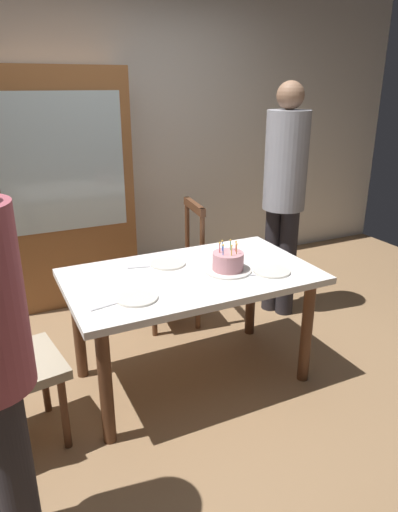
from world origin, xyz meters
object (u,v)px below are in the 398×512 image
person_guest (284,188)px  plate_near_guest (272,271)px  plate_far_side (168,263)px  dining_table (191,288)px  china_cabinet (61,190)px  chair_spindle_back (173,267)px  plate_near_celebrant (137,298)px  birthday_cake (228,263)px

person_guest → plate_near_guest: bearing=-128.9°
plate_far_side → plate_near_guest: (0.51, -0.38, 0.00)m
dining_table → china_cabinet: (-0.45, 1.56, 0.33)m
chair_spindle_back → china_cabinet: 1.15m
chair_spindle_back → china_cabinet: size_ratio=0.50×
plate_near_celebrant → person_guest: (1.43, 0.74, 0.30)m
birthday_cake → chair_spindle_back: bearing=91.4°
plate_far_side → chair_spindle_back: 0.67m
chair_spindle_back → dining_table: bearing=-104.4°
dining_table → person_guest: size_ratio=0.81×
plate_near_guest → china_cabinet: 1.97m
plate_near_celebrant → birthday_cake: bearing=11.5°
plate_far_side → china_cabinet: bearing=105.5°
chair_spindle_back → person_guest: (0.84, -0.19, 0.57)m
person_guest → china_cabinet: china_cabinet is taller
birthday_cake → plate_far_side: size_ratio=1.27×
dining_table → chair_spindle_back: chair_spindle_back is taller
china_cabinet → plate_near_guest: bearing=-63.1°
plate_far_side → person_guest: bearing=17.8°
plate_near_guest → chair_spindle_back: (-0.25, 0.93, -0.27)m
plate_far_side → dining_table: bearing=-69.1°
plate_near_celebrant → person_guest: bearing=27.2°
dining_table → chair_spindle_back: (0.19, 0.74, -0.17)m
birthday_cake → plate_near_guest: birthday_cake is taller
birthday_cake → dining_table: bearing=162.4°
plate_near_guest → china_cabinet: size_ratio=0.12×
birthday_cake → chair_spindle_back: size_ratio=0.29×
plate_near_guest → person_guest: person_guest is taller
dining_table → birthday_cake: size_ratio=5.20×
plate_near_guest → china_cabinet: bearing=116.9°
dining_table → person_guest: person_guest is taller
dining_table → chair_spindle_back: size_ratio=1.53×
plate_near_guest → chair_spindle_back: chair_spindle_back is taller
birthday_cake → plate_far_side: (-0.28, 0.26, -0.05)m
dining_table → china_cabinet: 1.65m
dining_table → chair_spindle_back: 0.78m
birthday_cake → person_guest: bearing=36.7°
plate_far_side → plate_near_guest: 0.64m
dining_table → china_cabinet: china_cabinet is taller
plate_near_guest → chair_spindle_back: 1.00m
plate_near_guest → person_guest: bearing=51.1°
plate_near_celebrant → plate_near_guest: same height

